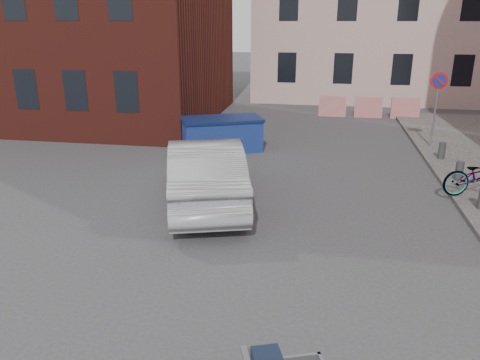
# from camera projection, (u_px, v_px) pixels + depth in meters

# --- Properties ---
(ground) EXTENTS (120.00, 120.00, 0.00)m
(ground) POSITION_uv_depth(u_px,v_px,m) (211.00, 258.00, 9.31)
(ground) COLOR #38383A
(ground) RESTS_ON ground
(no_parking_sign) EXTENTS (0.60, 0.09, 2.65)m
(no_parking_sign) POSITION_uv_depth(u_px,v_px,m) (437.00, 94.00, 16.49)
(no_parking_sign) COLOR gray
(no_parking_sign) RESTS_ON sidewalk
(barriers) EXTENTS (4.70, 0.18, 1.00)m
(barriers) POSITION_uv_depth(u_px,v_px,m) (368.00, 107.00, 22.41)
(barriers) COLOR red
(barriers) RESTS_ON ground
(dumpster) EXTENTS (3.16, 2.45, 1.18)m
(dumpster) POSITION_uv_depth(u_px,v_px,m) (222.00, 134.00, 16.81)
(dumpster) COLOR navy
(dumpster) RESTS_ON ground
(silver_car) EXTENTS (3.19, 5.41, 1.68)m
(silver_car) POSITION_uv_depth(u_px,v_px,m) (205.00, 171.00, 11.93)
(silver_car) COLOR #9D9FA4
(silver_car) RESTS_ON ground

